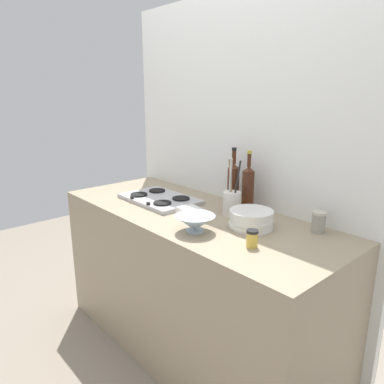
{
  "coord_description": "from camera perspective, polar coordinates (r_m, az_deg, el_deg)",
  "views": [
    {
      "loc": [
        1.48,
        -1.31,
        1.56
      ],
      "look_at": [
        0.0,
        0.0,
        1.02
      ],
      "focal_mm": 34.11,
      "sensor_mm": 36.0,
      "label": 1
    }
  ],
  "objects": [
    {
      "name": "utensil_crock",
      "position": [
        2.03,
        6.26,
        -1.6
      ],
      "size": [
        0.1,
        0.1,
        0.33
      ],
      "color": "silver",
      "rests_on": "counter_block"
    },
    {
      "name": "wine_bottle_leftmost",
      "position": [
        2.1,
        8.75,
        0.63
      ],
      "size": [
        0.07,
        0.07,
        0.35
      ],
      "color": "#472314",
      "rests_on": "counter_block"
    },
    {
      "name": "backsplash_panel",
      "position": [
        2.3,
        7.09,
        2.77
      ],
      "size": [
        1.9,
        0.06,
        2.13
      ],
      "primitive_type": "cube",
      "color": "white",
      "rests_on": "ground"
    },
    {
      "name": "condiment_jar_rear",
      "position": [
        1.64,
        9.38,
        -7.17
      ],
      "size": [
        0.05,
        0.05,
        0.08
      ],
      "color": "gold",
      "rests_on": "counter_block"
    },
    {
      "name": "counter_block",
      "position": [
        2.27,
        0.0,
        -14.03
      ],
      "size": [
        1.8,
        0.7,
        0.9
      ],
      "primitive_type": "cube",
      "color": "tan",
      "rests_on": "ground"
    },
    {
      "name": "ground_plane",
      "position": [
        2.52,
        0.0,
        -22.99
      ],
      "size": [
        6.0,
        6.0,
        0.0
      ],
      "primitive_type": "plane",
      "color": "gray",
      "rests_on": "ground"
    },
    {
      "name": "plate_stack",
      "position": [
        1.86,
        9.24,
        -4.2
      ],
      "size": [
        0.22,
        0.23,
        0.09
      ],
      "color": "white",
      "rests_on": "counter_block"
    },
    {
      "name": "butter_dish",
      "position": [
        1.97,
        0.03,
        -3.43
      ],
      "size": [
        0.18,
        0.13,
        0.06
      ],
      "primitive_type": "cube",
      "rotation": [
        0.0,
        0.0,
        -0.13
      ],
      "color": "white",
      "rests_on": "counter_block"
    },
    {
      "name": "condiment_jar_front",
      "position": [
        1.88,
        19.2,
        -4.44
      ],
      "size": [
        0.07,
        0.07,
        0.1
      ],
      "color": "#9E998C",
      "rests_on": "counter_block"
    },
    {
      "name": "stovetop_hob",
      "position": [
        2.31,
        -5.09,
        -1.05
      ],
      "size": [
        0.5,
        0.32,
        0.04
      ],
      "color": "#B2B2B7",
      "rests_on": "counter_block"
    },
    {
      "name": "mixing_bowl",
      "position": [
        1.79,
        0.48,
        -4.84
      ],
      "size": [
        0.2,
        0.2,
        0.08
      ],
      "color": "silver",
      "rests_on": "counter_block"
    },
    {
      "name": "wine_bottle_mid_left",
      "position": [
        2.18,
        6.46,
        1.28
      ],
      "size": [
        0.07,
        0.07,
        0.35
      ],
      "color": "#472314",
      "rests_on": "counter_block"
    }
  ]
}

